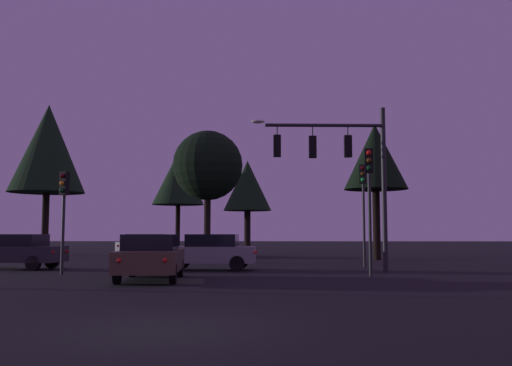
{
  "coord_description": "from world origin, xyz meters",
  "views": [
    {
      "loc": [
        1.72,
        -9.27,
        1.54
      ],
      "look_at": [
        0.93,
        17.92,
        3.99
      ],
      "focal_mm": 39.54,
      "sensor_mm": 36.0,
      "label": 1
    }
  ],
  "objects": [
    {
      "name": "tree_behind_sign",
      "position": [
        -0.04,
        30.29,
        4.88
      ],
      "size": [
        3.38,
        3.38,
        6.7
      ],
      "color": "black",
      "rests_on": "ground"
    },
    {
      "name": "traffic_signal_mast_arm",
      "position": [
        4.57,
        13.58,
        4.53
      ],
      "size": [
        5.51,
        0.57,
        6.7
      ],
      "color": "#232326",
      "rests_on": "ground"
    },
    {
      "name": "car_far_lane",
      "position": [
        -6.74,
        28.57,
        0.79
      ],
      "size": [
        3.71,
        4.25,
        1.52
      ],
      "color": "gray",
      "rests_on": "ground"
    },
    {
      "name": "tree_lot_edge",
      "position": [
        -14.53,
        30.62,
        7.67
      ],
      "size": [
        5.38,
        5.38,
        10.92
      ],
      "color": "black",
      "rests_on": "ground"
    },
    {
      "name": "tree_center_horizon",
      "position": [
        7.88,
        24.25,
        6.08
      ],
      "size": [
        3.78,
        3.78,
        8.12
      ],
      "color": "black",
      "rests_on": "ground"
    },
    {
      "name": "tree_left_far",
      "position": [
        -1.75,
        20.76,
        5.18
      ],
      "size": [
        3.76,
        3.76,
        7.09
      ],
      "color": "black",
      "rests_on": "ground"
    },
    {
      "name": "tree_right_cluster",
      "position": [
        -5.9,
        35.93,
        6.02
      ],
      "size": [
        4.19,
        4.19,
        8.22
      ],
      "color": "black",
      "rests_on": "ground"
    },
    {
      "name": "traffic_light_median",
      "position": [
        6.0,
        17.22,
        3.37
      ],
      "size": [
        0.37,
        0.39,
        4.79
      ],
      "color": "#232326",
      "rests_on": "ground"
    },
    {
      "name": "car_crossing_left",
      "position": [
        -9.64,
        15.16,
        0.8
      ],
      "size": [
        4.64,
        2.24,
        1.52
      ],
      "color": "#232328",
      "rests_on": "ground"
    },
    {
      "name": "car_crossing_right",
      "position": [
        -0.95,
        14.83,
        0.79
      ],
      "size": [
        4.05,
        1.97,
        1.52
      ],
      "color": "gray",
      "rests_on": "ground"
    },
    {
      "name": "ground_plane",
      "position": [
        0.0,
        24.5,
        0.0
      ],
      "size": [
        168.0,
        168.0,
        0.0
      ],
      "primitive_type": "plane",
      "color": "black",
      "rests_on": "ground"
    },
    {
      "name": "car_nearside_lane",
      "position": [
        -2.31,
        9.5,
        0.8
      ],
      "size": [
        2.31,
        4.77,
        1.52
      ],
      "color": "#473828",
      "rests_on": "ground"
    },
    {
      "name": "traffic_light_corner_left",
      "position": [
        -6.25,
        11.95,
        2.78
      ],
      "size": [
        0.36,
        0.39,
        3.91
      ],
      "color": "#232326",
      "rests_on": "ground"
    },
    {
      "name": "traffic_light_corner_right",
      "position": [
        5.29,
        11.47,
        3.3
      ],
      "size": [
        0.33,
        0.37,
        4.68
      ],
      "color": "#232326",
      "rests_on": "ground"
    }
  ]
}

